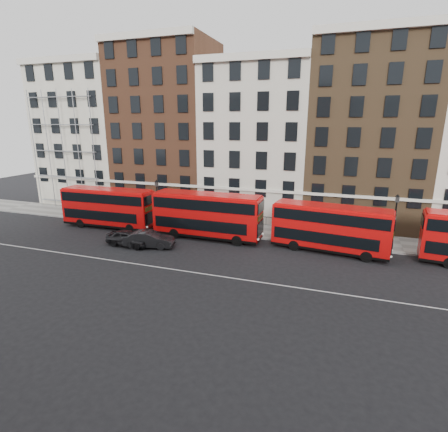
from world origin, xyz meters
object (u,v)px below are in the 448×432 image
(bus_a, at_px, (108,207))
(bus_b, at_px, (207,215))
(bus_c, at_px, (330,227))
(car_front, at_px, (149,239))
(car_rear, at_px, (129,238))

(bus_a, height_order, bus_b, bus_b)
(bus_b, distance_m, bus_c, 12.31)
(bus_c, height_order, car_front, bus_c)
(bus_a, relative_size, car_rear, 2.35)
(bus_b, height_order, bus_c, bus_b)
(bus_a, xyz_separation_m, car_rear, (5.77, -4.66, -1.65))
(bus_b, bearing_deg, car_rear, -143.52)
(bus_c, distance_m, car_rear, 19.40)
(bus_c, relative_size, car_rear, 2.35)
(bus_b, xyz_separation_m, bus_c, (12.31, 0.00, -0.17))
(car_front, bearing_deg, bus_c, -87.62)
(bus_a, xyz_separation_m, bus_c, (24.53, 0.01, -0.05))
(bus_c, height_order, car_rear, bus_c)
(bus_c, bearing_deg, bus_b, -172.46)
(bus_a, relative_size, bus_b, 0.95)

